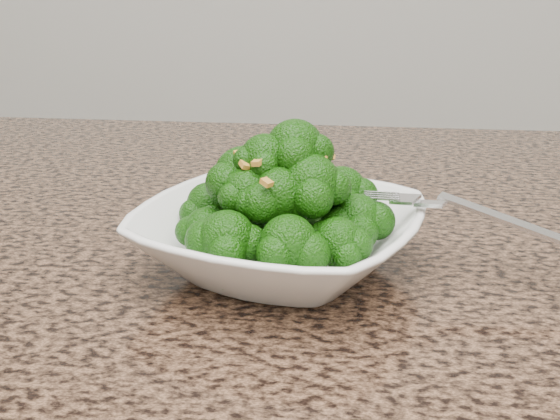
# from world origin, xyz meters

# --- Properties ---
(granite_counter) EXTENTS (1.64, 1.04, 0.03)m
(granite_counter) POSITION_xyz_m (0.00, 0.30, 0.89)
(granite_counter) COLOR brown
(granite_counter) RESTS_ON cabinet
(bowl) EXTENTS (0.27, 0.27, 0.05)m
(bowl) POSITION_xyz_m (0.11, 0.29, 0.93)
(bowl) COLOR white
(bowl) RESTS_ON granite_counter
(broccoli_pile) EXTENTS (0.19, 0.19, 0.08)m
(broccoli_pile) POSITION_xyz_m (0.11, 0.29, 0.99)
(broccoli_pile) COLOR #154C08
(broccoli_pile) RESTS_ON bowl
(garlic_topping) EXTENTS (0.11, 0.11, 0.01)m
(garlic_topping) POSITION_xyz_m (0.11, 0.29, 1.03)
(garlic_topping) COLOR gold
(garlic_topping) RESTS_ON broccoli_pile
(fork) EXTENTS (0.18, 0.09, 0.01)m
(fork) POSITION_xyz_m (0.23, 0.29, 0.96)
(fork) COLOR silver
(fork) RESTS_ON bowl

